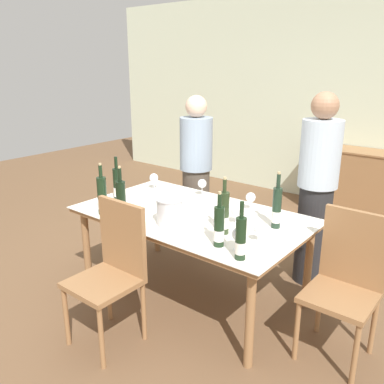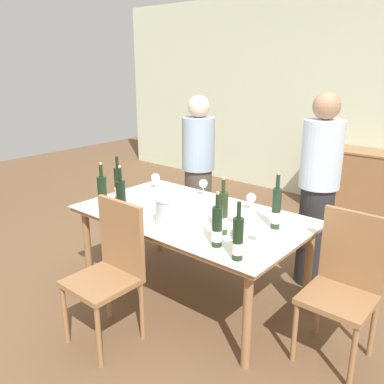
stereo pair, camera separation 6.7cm
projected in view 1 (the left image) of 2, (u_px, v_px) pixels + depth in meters
ground_plane at (192, 294)px, 3.43m from camera, size 12.00×12.00×0.00m
back_wall at (342, 100)px, 5.34m from camera, size 8.00×0.10×2.80m
sideboard_cabinet at (363, 183)px, 5.13m from camera, size 1.49×0.46×0.82m
dining_table at (192, 221)px, 3.22m from camera, size 1.81×1.06×0.73m
ice_bucket at (170, 211)px, 2.96m from camera, size 0.20×0.20×0.20m
wine_bottle_0 at (121, 200)px, 3.11m from camera, size 0.08×0.08×0.40m
wine_bottle_1 at (241, 239)px, 2.43m from camera, size 0.07×0.07×0.37m
wine_bottle_2 at (219, 227)px, 2.61m from camera, size 0.07×0.07×0.37m
wine_bottle_3 at (224, 214)px, 2.80m from camera, size 0.07×0.07×0.41m
wine_bottle_4 at (102, 196)px, 3.17m from camera, size 0.07×0.07×0.41m
wine_bottle_5 at (277, 208)px, 2.90m from camera, size 0.07×0.07×0.42m
wine_bottle_6 at (117, 185)px, 3.47m from camera, size 0.07×0.07×0.39m
wine_glass_0 at (236, 211)px, 2.97m from camera, size 0.08×0.08×0.15m
wine_glass_1 at (202, 184)px, 3.60m from camera, size 0.08×0.08×0.16m
wine_glass_2 at (154, 178)px, 3.79m from camera, size 0.08×0.08×0.15m
wine_glass_3 at (251, 198)px, 3.25m from camera, size 0.08×0.08×0.15m
wine_glass_4 at (239, 235)px, 2.56m from camera, size 0.09×0.09×0.15m
wine_glass_5 at (259, 230)px, 2.68m from camera, size 0.07×0.07×0.13m
chair_near_front at (113, 265)px, 2.75m from camera, size 0.42×0.42×0.99m
chair_right_end at (346, 277)px, 2.61m from camera, size 0.42×0.42×0.97m
person_host at (196, 173)px, 4.17m from camera, size 0.33×0.33×1.56m
person_guest_left at (317, 191)px, 3.41m from camera, size 0.33×0.33×1.65m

